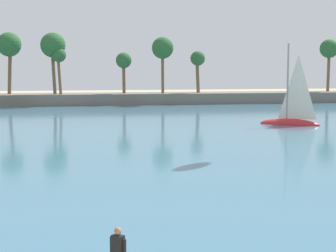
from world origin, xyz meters
name	(u,v)px	position (x,y,z in m)	size (l,w,h in m)	color
sea	(109,112)	(0.00, 62.18, 0.03)	(220.00, 109.99, 0.06)	teal
palm_headland	(103,89)	(0.02, 77.14, 2.53)	(94.90, 6.00, 11.38)	slate
sailboat_far_left	(291,117)	(17.79, 43.87, 0.87)	(6.21, 4.97, 9.01)	red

